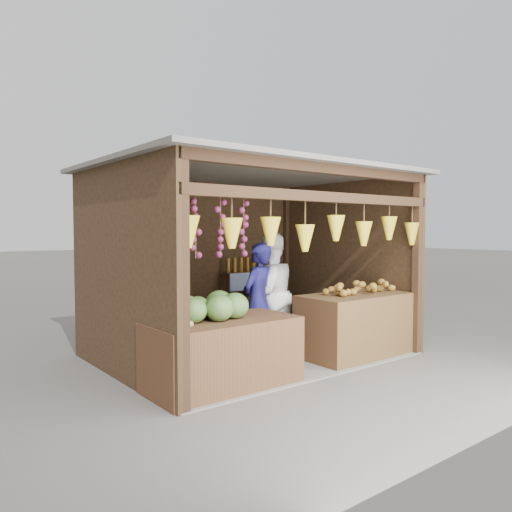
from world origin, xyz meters
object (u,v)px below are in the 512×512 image
at_px(counter_right, 356,325).
at_px(vendor_seated, 141,310).
at_px(man_standing, 258,302).
at_px(woman_standing, 269,293).
at_px(counter_left, 223,354).

relative_size(counter_right, vendor_seated, 1.72).
bearing_deg(counter_right, vendor_seated, 156.25).
xyz_separation_m(man_standing, vendor_seated, (-1.48, 0.55, -0.03)).
bearing_deg(woman_standing, man_standing, 32.68).
relative_size(counter_right, man_standing, 1.03).
height_order(man_standing, woman_standing, woman_standing).
height_order(counter_right, woman_standing, woman_standing).
distance_m(man_standing, woman_standing, 0.47).
bearing_deg(counter_left, woman_standing, 32.49).
xyz_separation_m(man_standing, woman_standing, (0.40, 0.23, 0.06)).
xyz_separation_m(counter_right, vendor_seated, (-2.74, 1.20, 0.34)).
xyz_separation_m(counter_left, vendor_seated, (-0.44, 1.23, 0.39)).
bearing_deg(vendor_seated, counter_right, -164.99).
bearing_deg(man_standing, woman_standing, -170.57).
bearing_deg(man_standing, counter_left, 12.03).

